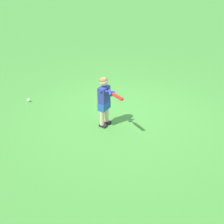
# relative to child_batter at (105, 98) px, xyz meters

# --- Properties ---
(ground_plane) EXTENTS (40.00, 40.00, 0.00)m
(ground_plane) POSITION_rel_child_batter_xyz_m (-0.55, -0.17, -0.65)
(ground_plane) COLOR #479338
(child_batter) EXTENTS (0.32, 0.78, 1.08)m
(child_batter) POSITION_rel_child_batter_xyz_m (0.00, 0.00, 0.00)
(child_batter) COLOR #232328
(child_batter) RESTS_ON ground
(play_ball_far_left) EXTENTS (0.08, 0.08, 0.08)m
(play_ball_far_left) POSITION_rel_child_batter_xyz_m (1.00, -1.93, -0.61)
(play_ball_far_left) COLOR white
(play_ball_far_left) RESTS_ON ground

